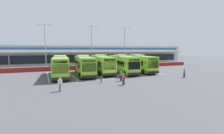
{
  "coord_description": "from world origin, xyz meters",
  "views": [
    {
      "loc": [
        -11.13,
        -25.81,
        4.79
      ],
      "look_at": [
        0.72,
        3.0,
        1.6
      ],
      "focal_mm": 26.78,
      "sensor_mm": 36.0,
      "label": 1
    }
  ],
  "objects": [
    {
      "name": "pedestrian_near_bin",
      "position": [
        -1.1,
        -5.59,
        0.87
      ],
      "size": [
        0.49,
        0.42,
        1.62
      ],
      "color": "#33333D",
      "rests_on": "ground"
    },
    {
      "name": "red_barrier_wall",
      "position": [
        0.0,
        14.5,
        0.56
      ],
      "size": [
        60.0,
        0.4,
        1.1
      ],
      "color": "maroon",
      "rests_on": "ground"
    },
    {
      "name": "lamp_post_east",
      "position": [
        10.09,
        16.46,
        6.29
      ],
      "size": [
        3.24,
        0.28,
        11.0
      ],
      "color": "#9E9EA3",
      "rests_on": "ground"
    },
    {
      "name": "coach_bus_leftmost",
      "position": [
        -8.36,
        5.3,
        1.79
      ],
      "size": [
        3.84,
        12.33,
        3.78
      ],
      "color": "#8CC633",
      "rests_on": "ground"
    },
    {
      "name": "coach_bus_centre",
      "position": [
        -0.04,
        6.8,
        1.79
      ],
      "size": [
        3.84,
        12.33,
        3.78
      ],
      "color": "#8CC633",
      "rests_on": "ground"
    },
    {
      "name": "coach_bus_left_centre",
      "position": [
        -3.97,
        5.73,
        1.79
      ],
      "size": [
        3.84,
        12.33,
        3.78
      ],
      "color": "#8CC633",
      "rests_on": "ground"
    },
    {
      "name": "bay_stripe_east",
      "position": [
        10.5,
        6.0,
        0.0
      ],
      "size": [
        0.14,
        13.0,
        0.01
      ],
      "primitive_type": "cube",
      "color": "silver",
      "rests_on": "ground"
    },
    {
      "name": "coach_bus_rightmost",
      "position": [
        8.52,
        6.21,
        1.79
      ],
      "size": [
        3.84,
        12.33,
        3.78
      ],
      "color": "#8CC633",
      "rests_on": "ground"
    },
    {
      "name": "lamp_post_centre",
      "position": [
        0.5,
        16.24,
        6.29
      ],
      "size": [
        3.24,
        0.28,
        11.0
      ],
      "color": "#9E9EA3",
      "rests_on": "ground"
    },
    {
      "name": "bay_stripe_mid_east",
      "position": [
        6.3,
        6.0,
        0.0
      ],
      "size": [
        0.14,
        13.0,
        0.01
      ],
      "primitive_type": "cube",
      "color": "silver",
      "rests_on": "ground"
    },
    {
      "name": "lamp_post_west",
      "position": [
        -10.6,
        17.32,
        6.29
      ],
      "size": [
        3.24,
        0.28,
        11.0
      ],
      "color": "#9E9EA3",
      "rests_on": "ground"
    },
    {
      "name": "bay_stripe_centre",
      "position": [
        2.1,
        6.0,
        0.0
      ],
      "size": [
        0.14,
        13.0,
        0.01
      ],
      "primitive_type": "cube",
      "color": "silver",
      "rests_on": "ground"
    },
    {
      "name": "pedestrian_child",
      "position": [
        -3.46,
        -3.06,
        0.54
      ],
      "size": [
        0.33,
        0.22,
        1.0
      ],
      "color": "slate",
      "rests_on": "ground"
    },
    {
      "name": "pedestrian_in_dark_coat",
      "position": [
        11.47,
        -3.99,
        0.87
      ],
      "size": [
        0.44,
        0.45,
        1.62
      ],
      "color": "#33333D",
      "rests_on": "ground"
    },
    {
      "name": "pedestrian_with_handbag",
      "position": [
        -0.14,
        -2.79,
        0.86
      ],
      "size": [
        0.57,
        0.57,
        1.62
      ],
      "color": "black",
      "rests_on": "ground"
    },
    {
      "name": "bay_stripe_far_west",
      "position": [
        -10.5,
        6.0,
        0.0
      ],
      "size": [
        0.14,
        13.0,
        0.01
      ],
      "primitive_type": "cube",
      "color": "silver",
      "rests_on": "ground"
    },
    {
      "name": "ground_plane",
      "position": [
        0.0,
        0.0,
        0.0
      ],
      "size": [
        200.0,
        200.0,
        0.0
      ],
      "primitive_type": "plane",
      "color": "#4C4C51"
    },
    {
      "name": "bay_stripe_west",
      "position": [
        -6.3,
        6.0,
        0.0
      ],
      "size": [
        0.14,
        13.0,
        0.01
      ],
      "primitive_type": "cube",
      "color": "silver",
      "rests_on": "ground"
    },
    {
      "name": "pedestrian_approaching_bus",
      "position": [
        -9.47,
        -5.99,
        0.87
      ],
      "size": [
        0.48,
        0.42,
        1.62
      ],
      "color": "slate",
      "rests_on": "ground"
    },
    {
      "name": "bay_stripe_mid_west",
      "position": [
        -2.1,
        6.0,
        0.0
      ],
      "size": [
        0.14,
        13.0,
        0.01
      ],
      "primitive_type": "cube",
      "color": "silver",
      "rests_on": "ground"
    },
    {
      "name": "coach_bus_right_centre",
      "position": [
        4.17,
        5.71,
        1.79
      ],
      "size": [
        3.84,
        12.33,
        3.78
      ],
      "color": "#8CC633",
      "rests_on": "ground"
    },
    {
      "name": "terminal_building",
      "position": [
        -0.0,
        26.91,
        3.01
      ],
      "size": [
        70.0,
        13.0,
        6.0
      ],
      "color": "beige",
      "rests_on": "ground"
    }
  ]
}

